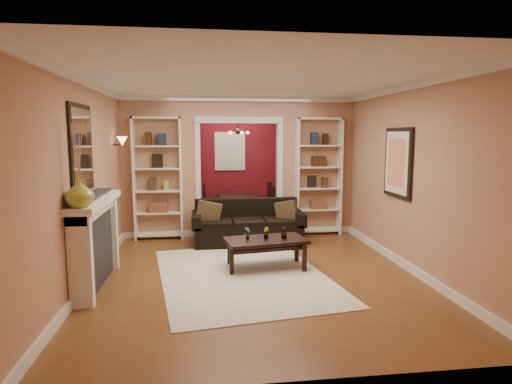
{
  "coord_description": "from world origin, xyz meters",
  "views": [
    {
      "loc": [
        -0.73,
        -7.14,
        1.96
      ],
      "look_at": [
        0.08,
        -0.8,
        1.11
      ],
      "focal_mm": 30.0,
      "sensor_mm": 36.0,
      "label": 1
    }
  ],
  "objects": [
    {
      "name": "floor",
      "position": [
        0.0,
        0.0,
        0.0
      ],
      "size": [
        8.0,
        8.0,
        0.0
      ],
      "primitive_type": "plane",
      "color": "brown",
      "rests_on": "ground"
    },
    {
      "name": "ceiling",
      "position": [
        0.0,
        0.0,
        2.7
      ],
      "size": [
        8.0,
        8.0,
        0.0
      ],
      "primitive_type": "plane",
      "rotation": [
        3.14,
        0.0,
        0.0
      ],
      "color": "white",
      "rests_on": "ground"
    },
    {
      "name": "wall_back",
      "position": [
        0.0,
        4.0,
        1.35
      ],
      "size": [
        8.0,
        0.0,
        8.0
      ],
      "primitive_type": "plane",
      "rotation": [
        1.57,
        0.0,
        0.0
      ],
      "color": "tan",
      "rests_on": "ground"
    },
    {
      "name": "wall_front",
      "position": [
        0.0,
        -4.0,
        1.35
      ],
      "size": [
        8.0,
        0.0,
        8.0
      ],
      "primitive_type": "plane",
      "rotation": [
        -1.57,
        0.0,
        0.0
      ],
      "color": "tan",
      "rests_on": "ground"
    },
    {
      "name": "wall_left",
      "position": [
        -2.25,
        0.0,
        1.35
      ],
      "size": [
        0.0,
        8.0,
        8.0
      ],
      "primitive_type": "plane",
      "rotation": [
        1.57,
        0.0,
        1.57
      ],
      "color": "tan",
      "rests_on": "ground"
    },
    {
      "name": "wall_right",
      "position": [
        2.25,
        0.0,
        1.35
      ],
      "size": [
        0.0,
        8.0,
        8.0
      ],
      "primitive_type": "plane",
      "rotation": [
        1.57,
        0.0,
        -1.57
      ],
      "color": "tan",
      "rests_on": "ground"
    },
    {
      "name": "partition_wall",
      "position": [
        0.0,
        1.2,
        1.35
      ],
      "size": [
        4.5,
        0.15,
        2.7
      ],
      "primitive_type": "cube",
      "color": "tan",
      "rests_on": "floor"
    },
    {
      "name": "red_back_panel",
      "position": [
        0.0,
        3.97,
        1.32
      ],
      "size": [
        4.44,
        0.04,
        2.64
      ],
      "primitive_type": "cube",
      "color": "maroon",
      "rests_on": "floor"
    },
    {
      "name": "dining_window",
      "position": [
        0.0,
        3.93,
        1.55
      ],
      "size": [
        0.78,
        0.03,
        0.98
      ],
      "primitive_type": "cube",
      "color": "#8CA5CC",
      "rests_on": "wall_back"
    },
    {
      "name": "area_rug",
      "position": [
        -0.19,
        -1.33,
        0.01
      ],
      "size": [
        2.67,
        3.42,
        0.01
      ],
      "primitive_type": "cube",
      "rotation": [
        0.0,
        0.0,
        0.15
      ],
      "color": "silver",
      "rests_on": "floor"
    },
    {
      "name": "sofa",
      "position": [
        0.09,
        0.45,
        0.39
      ],
      "size": [
        2.01,
        0.87,
        0.79
      ],
      "primitive_type": "cube",
      "color": "black",
      "rests_on": "floor"
    },
    {
      "name": "pillow_left",
      "position": [
        -0.62,
        0.43,
        0.6
      ],
      "size": [
        0.43,
        0.13,
        0.42
      ],
      "primitive_type": "cube",
      "rotation": [
        0.0,
        0.0,
        0.02
      ],
      "color": "brown",
      "rests_on": "sofa"
    },
    {
      "name": "pillow_right",
      "position": [
        0.8,
        0.43,
        0.58
      ],
      "size": [
        0.39,
        0.31,
        0.39
      ],
      "primitive_type": "cube",
      "rotation": [
        0.0,
        0.0,
        -0.56
      ],
      "color": "brown",
      "rests_on": "sofa"
    },
    {
      "name": "coffee_table",
      "position": [
        0.19,
        -1.04,
        0.22
      ],
      "size": [
        1.25,
        0.81,
        0.44
      ],
      "primitive_type": "cube",
      "rotation": [
        0.0,
        0.0,
        0.16
      ],
      "color": "black",
      "rests_on": "floor"
    },
    {
      "name": "plant_left",
      "position": [
        -0.08,
        -1.04,
        0.54
      ],
      "size": [
        0.12,
        0.12,
        0.19
      ],
      "primitive_type": "imported",
      "rotation": [
        0.0,
        0.0,
        0.81
      ],
      "color": "#336626",
      "rests_on": "coffee_table"
    },
    {
      "name": "plant_center",
      "position": [
        0.19,
        -1.04,
        0.53
      ],
      "size": [
        0.09,
        0.11,
        0.18
      ],
      "primitive_type": "imported",
      "rotation": [
        0.0,
        0.0,
        1.73
      ],
      "color": "#336626",
      "rests_on": "coffee_table"
    },
    {
      "name": "plant_right",
      "position": [
        0.47,
        -1.04,
        0.54
      ],
      "size": [
        0.14,
        0.14,
        0.18
      ],
      "primitive_type": "imported",
      "rotation": [
        0.0,
        0.0,
        4.17
      ],
      "color": "#336626",
      "rests_on": "coffee_table"
    },
    {
      "name": "bookshelf_left",
      "position": [
        -1.55,
        1.03,
        1.15
      ],
      "size": [
        0.9,
        0.3,
        2.3
      ],
      "primitive_type": "cube",
      "color": "white",
      "rests_on": "floor"
    },
    {
      "name": "bookshelf_right",
      "position": [
        1.55,
        1.03,
        1.15
      ],
      "size": [
        0.9,
        0.3,
        2.3
      ],
      "primitive_type": "cube",
      "color": "white",
      "rests_on": "floor"
    },
    {
      "name": "fireplace",
      "position": [
        -2.09,
        -1.5,
        0.58
      ],
      "size": [
        0.32,
        1.7,
        1.16
      ],
      "primitive_type": "cube",
      "color": "white",
      "rests_on": "floor"
    },
    {
      "name": "vase",
      "position": [
        -2.09,
        -2.2,
        1.32
      ],
      "size": [
        0.34,
        0.34,
        0.33
      ],
      "primitive_type": "imported",
      "rotation": [
        0.0,
        0.0,
        -0.08
      ],
      "color": "#9DB239",
      "rests_on": "fireplace"
    },
    {
      "name": "mirror",
      "position": [
        -2.23,
        -1.5,
        1.8
      ],
      "size": [
        0.03,
        0.95,
        1.1
      ],
      "primitive_type": "cube",
      "color": "silver",
      "rests_on": "wall_left"
    },
    {
      "name": "wall_sconce",
      "position": [
        -2.15,
        0.55,
        1.83
      ],
      "size": [
        0.18,
        0.18,
        0.22
      ],
      "primitive_type": "cube",
      "color": "#FFE0A5",
      "rests_on": "wall_left"
    },
    {
      "name": "framed_art",
      "position": [
        2.21,
        -1.0,
        1.55
      ],
      "size": [
        0.04,
        0.85,
        1.05
      ],
      "primitive_type": "cube",
      "color": "black",
      "rests_on": "wall_right"
    },
    {
      "name": "dining_table",
      "position": [
        0.12,
        2.77,
        0.28
      ],
      "size": [
        1.58,
        0.88,
        0.56
      ],
      "primitive_type": "imported",
      "rotation": [
        0.0,
        0.0,
        1.57
      ],
      "color": "black",
      "rests_on": "floor"
    },
    {
      "name": "dining_chair_nw",
      "position": [
        -0.43,
        2.47,
        0.46
      ],
      "size": [
        0.47,
        0.47,
        0.92
      ],
      "primitive_type": "cube",
      "rotation": [
        0.0,
        0.0,
        1.55
      ],
      "color": "black",
      "rests_on": "floor"
    },
    {
      "name": "dining_chair_ne",
      "position": [
        0.67,
        2.47,
        0.42
      ],
      "size": [
        0.47,
        0.47,
        0.84
      ],
      "primitive_type": "cube",
      "rotation": [
        0.0,
        0.0,
        -1.44
      ],
      "color": "black",
      "rests_on": "floor"
    },
    {
      "name": "dining_chair_sw",
      "position": [
        -0.43,
        3.07,
        0.46
      ],
      "size": [
        0.59,
        0.59,
        0.92
      ],
      "primitive_type": "cube",
      "rotation": [
        0.0,
        0.0,
        1.94
      ],
      "color": "black",
      "rests_on": "floor"
    },
    {
      "name": "dining_chair_se",
      "position": [
        0.67,
        3.07,
        0.43
      ],
      "size": [
        0.47,
        0.47,
        0.87
      ],
      "primitive_type": "cube",
      "rotation": [
        0.0,
        0.0,
        -1.47
      ],
      "color": "black",
      "rests_on": "floor"
    },
    {
      "name": "chandelier",
      "position": [
        0.0,
        2.7,
        2.02
      ],
      "size": [
        0.5,
        0.5,
        0.3
      ],
      "primitive_type": "cube",
      "color": "#3B241A",
      "rests_on": "ceiling"
    }
  ]
}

